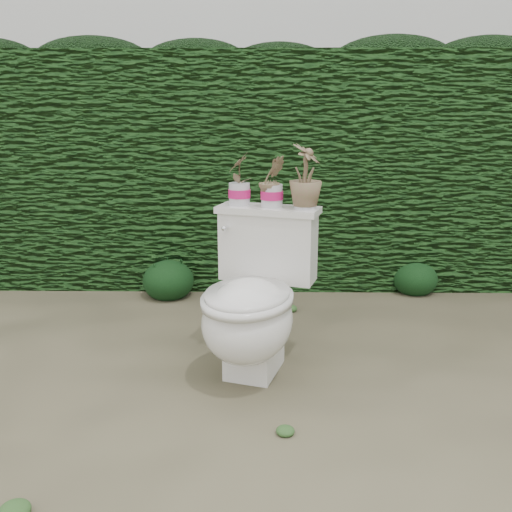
{
  "coord_description": "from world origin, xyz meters",
  "views": [
    {
      "loc": [
        -0.15,
        -2.65,
        1.26
      ],
      "look_at": [
        -0.19,
        0.01,
        0.55
      ],
      "focal_mm": 40.0,
      "sensor_mm": 36.0,
      "label": 1
    }
  ],
  "objects_px": {
    "potted_plant_left": "(239,180)",
    "toilet": "(253,304)",
    "potted_plant_center": "(272,183)",
    "potted_plant_right": "(305,178)"
  },
  "relations": [
    {
      "from": "toilet",
      "to": "potted_plant_center",
      "type": "bearing_deg",
      "value": 85.71
    },
    {
      "from": "potted_plant_left",
      "to": "toilet",
      "type": "bearing_deg",
      "value": 31.67
    },
    {
      "from": "potted_plant_center",
      "to": "potted_plant_right",
      "type": "xyz_separation_m",
      "value": [
        0.16,
        -0.05,
        0.03
      ]
    },
    {
      "from": "potted_plant_center",
      "to": "potted_plant_right",
      "type": "distance_m",
      "value": 0.17
    },
    {
      "from": "potted_plant_right",
      "to": "toilet",
      "type": "bearing_deg",
      "value": 140.61
    },
    {
      "from": "toilet",
      "to": "potted_plant_left",
      "type": "height_order",
      "value": "potted_plant_left"
    },
    {
      "from": "potted_plant_center",
      "to": "potted_plant_right",
      "type": "bearing_deg",
      "value": -37.56
    },
    {
      "from": "toilet",
      "to": "potted_plant_left",
      "type": "bearing_deg",
      "value": 121.97
    },
    {
      "from": "potted_plant_center",
      "to": "potted_plant_right",
      "type": "relative_size",
      "value": 0.8
    },
    {
      "from": "potted_plant_left",
      "to": "potted_plant_right",
      "type": "xyz_separation_m",
      "value": [
        0.32,
        -0.1,
        0.02
      ]
    }
  ]
}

